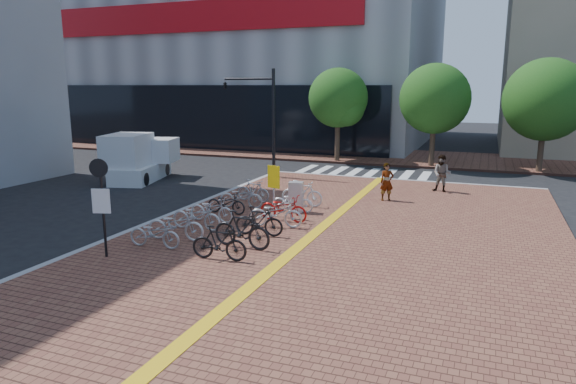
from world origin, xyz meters
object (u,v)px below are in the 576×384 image
at_px(bike_12, 293,201).
at_px(box_truck, 139,158).
at_px(bike_5, 241,196).
at_px(pedestrian_b, 442,174).
at_px(bike_9, 259,221).
at_px(utility_box, 296,197).
at_px(bike_10, 276,213).
at_px(bike_11, 283,208).
at_px(bike_1, 176,225).
at_px(notice_sign, 101,196).
at_px(bike_2, 196,216).
at_px(yellow_sign, 274,181).
at_px(bike_7, 219,243).
at_px(bike_6, 253,191).
at_px(bike_4, 226,203).
at_px(pedestrian_a, 387,182).
at_px(traffic_light_pole, 251,103).
at_px(bike_13, 302,193).
at_px(bike_8, 242,230).
at_px(bike_3, 212,209).
at_px(bike_0, 155,233).

height_order(bike_12, box_truck, box_truck).
distance_m(bike_5, pedestrian_b, 9.53).
xyz_separation_m(bike_9, utility_box, (-0.00, 3.46, 0.10)).
xyz_separation_m(bike_10, bike_11, (-0.05, 0.85, -0.00)).
distance_m(bike_1, bike_5, 4.68).
bearing_deg(notice_sign, bike_2, 74.63).
bearing_deg(bike_9, yellow_sign, 5.78).
distance_m(bike_7, box_truck, 14.46).
distance_m(bike_6, yellow_sign, 2.86).
bearing_deg(bike_4, bike_10, -113.26).
relative_size(pedestrian_a, traffic_light_pole, 0.28).
distance_m(bike_11, yellow_sign, 1.13).
bearing_deg(bike_13, yellow_sign, 168.87).
height_order(bike_6, bike_8, bike_8).
height_order(bike_3, notice_sign, notice_sign).
relative_size(bike_13, yellow_sign, 0.91).
xyz_separation_m(pedestrian_a, traffic_light_pole, (-8.08, 3.67, 3.12)).
distance_m(bike_5, yellow_sign, 2.12).
distance_m(bike_3, bike_4, 1.27).
bearing_deg(box_truck, bike_6, -20.52).
relative_size(bike_9, utility_box, 1.38).
relative_size(bike_1, bike_12, 1.16).
distance_m(bike_2, bike_12, 4.11).
height_order(pedestrian_b, yellow_sign, yellow_sign).
relative_size(bike_10, pedestrian_a, 1.16).
bearing_deg(traffic_light_pole, bike_3, -73.13).
distance_m(bike_10, traffic_light_pole, 11.24).
xyz_separation_m(bike_5, pedestrian_b, (7.20, 6.22, 0.39)).
bearing_deg(box_truck, notice_sign, -57.15).
bearing_deg(bike_12, box_truck, 60.74).
height_order(bike_3, bike_13, bike_13).
relative_size(bike_0, bike_7, 1.02).
relative_size(bike_11, pedestrian_a, 1.15).
relative_size(bike_0, pedestrian_b, 0.98).
distance_m(bike_1, bike_4, 3.65).
bearing_deg(bike_1, pedestrian_b, -42.58).
bearing_deg(bike_3, pedestrian_a, -40.82).
bearing_deg(bike_4, bike_2, -177.01).
xyz_separation_m(bike_0, bike_13, (2.30, 6.75, 0.09)).
relative_size(bike_6, yellow_sign, 0.81).
bearing_deg(bike_13, bike_11, -175.46).
distance_m(bike_7, pedestrian_b, 13.07).
relative_size(bike_6, utility_box, 1.32).
bearing_deg(bike_11, pedestrian_b, -28.91).
distance_m(bike_7, notice_sign, 3.57).
bearing_deg(bike_0, bike_9, -50.22).
relative_size(bike_4, bike_12, 0.98).
xyz_separation_m(bike_11, pedestrian_b, (4.86, 7.50, 0.37)).
xyz_separation_m(bike_9, notice_sign, (-3.23, -3.54, 1.31)).
distance_m(bike_9, utility_box, 3.46).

